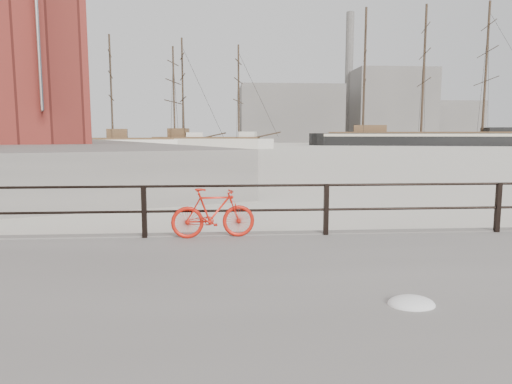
# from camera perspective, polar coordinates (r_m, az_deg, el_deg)

# --- Properties ---
(ground) EXTENTS (400.00, 400.00, 0.00)m
(ground) POSITION_cam_1_polar(r_m,az_deg,el_deg) (9.32, 8.45, -7.19)
(ground) COLOR white
(ground) RESTS_ON ground
(promenade) EXTENTS (36.00, 8.00, 0.35)m
(promenade) POSITION_cam_1_polar(r_m,az_deg,el_deg) (5.62, 17.75, -15.34)
(promenade) COLOR gray
(promenade) RESTS_ON ground
(guardrail) EXTENTS (28.00, 0.10, 1.00)m
(guardrail) POSITION_cam_1_polar(r_m,az_deg,el_deg) (9.00, 8.76, -2.17)
(guardrail) COLOR black
(guardrail) RESTS_ON promenade
(bicycle) EXTENTS (1.59, 0.38, 0.95)m
(bicycle) POSITION_cam_1_polar(r_m,az_deg,el_deg) (8.68, -5.38, -2.63)
(bicycle) COLOR red
(bicycle) RESTS_ON promenade
(snow_mounds) EXTENTS (25.92, 2.90, 0.38)m
(snow_mounds) POSITION_cam_1_polar(r_m,az_deg,el_deg) (7.86, 27.42, -6.82)
(snow_mounds) COLOR white
(snow_mounds) RESTS_ON promenade
(barque_black) EXTENTS (58.23, 32.06, 31.68)m
(barque_black) POSITION_cam_1_polar(r_m,az_deg,el_deg) (108.18, 19.87, 5.48)
(barque_black) COLOR black
(barque_black) RESTS_ON ground
(schooner_mid) EXTENTS (26.82, 15.27, 18.50)m
(schooner_mid) POSITION_cam_1_polar(r_m,az_deg,el_deg) (81.13, -6.18, 5.46)
(schooner_mid) COLOR beige
(schooner_mid) RESTS_ON ground
(schooner_left) EXTENTS (28.13, 16.28, 19.92)m
(schooner_left) POSITION_cam_1_polar(r_m,az_deg,el_deg) (82.46, -13.20, 5.34)
(schooner_left) COLOR silver
(schooner_left) RESTS_ON ground
(industrial_west) EXTENTS (32.00, 18.00, 18.00)m
(industrial_west) POSITION_cam_1_polar(r_m,az_deg,el_deg) (150.57, 4.25, 9.65)
(industrial_west) COLOR gray
(industrial_west) RESTS_ON ground
(industrial_mid) EXTENTS (26.00, 20.00, 24.00)m
(industrial_mid) POSITION_cam_1_polar(r_m,az_deg,el_deg) (164.32, 16.36, 10.22)
(industrial_mid) COLOR gray
(industrial_mid) RESTS_ON ground
(industrial_east) EXTENTS (20.00, 16.00, 14.00)m
(industrial_east) POSITION_cam_1_polar(r_m,az_deg,el_deg) (177.88, 22.76, 8.09)
(industrial_east) COLOR gray
(industrial_east) RESTS_ON ground
(smokestack) EXTENTS (2.80, 2.80, 44.00)m
(smokestack) POSITION_cam_1_polar(r_m,az_deg,el_deg) (165.96, 11.53, 13.80)
(smokestack) COLOR gray
(smokestack) RESTS_ON ground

